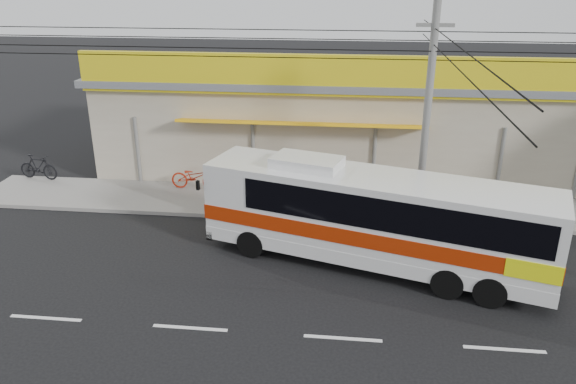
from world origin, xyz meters
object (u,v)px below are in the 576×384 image
(utility_pole, at_px, (434,44))
(motorbike_dark, at_px, (38,167))
(coach_bus, at_px, (379,215))
(motorbike_red, at_px, (195,177))

(utility_pole, bearing_deg, motorbike_dark, 169.03)
(coach_bus, height_order, motorbike_red, coach_bus)
(coach_bus, height_order, utility_pole, utility_pole)
(motorbike_dark, bearing_deg, motorbike_red, -85.67)
(coach_bus, xyz_separation_m, motorbike_dark, (-14.47, 5.89, -1.07))
(motorbike_red, distance_m, utility_pole, 10.95)
(coach_bus, bearing_deg, motorbike_red, 160.14)
(motorbike_red, bearing_deg, motorbike_dark, 90.53)
(coach_bus, bearing_deg, motorbike_dark, 174.68)
(motorbike_dark, xyz_separation_m, utility_pole, (16.00, -3.10, 5.83))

